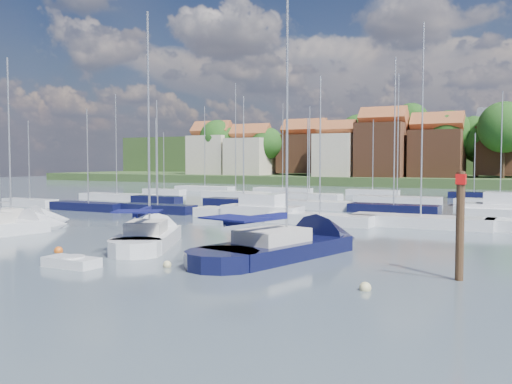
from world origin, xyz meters
The scene contains 13 objects.
ground centered at (0.00, 40.00, 0.00)m, with size 260.00×260.00×0.00m, color #425059.
sailboat_left centered at (-16.63, 3.00, 0.36)m, with size 4.22×11.31×15.02m.
sailboat_centre centered at (-5.01, 4.14, 0.35)m, with size 7.75×11.44×15.38m.
sailboat_navy centered at (4.83, 4.96, 0.34)m, with size 6.87×14.34×19.09m.
sailboat_far centered at (-19.05, 5.82, 0.34)m, with size 4.03×10.78×13.99m.
tender centered at (-3.39, -4.27, 0.23)m, with size 2.82×1.34×0.61m.
timber_piling centered at (13.80, 1.18, 1.46)m, with size 0.40×0.40×6.96m.
buoy_c centered at (-7.24, -1.46, 0.00)m, with size 0.49×0.49×0.49m, color #D85914.
buoy_d centered at (0.76, -2.14, 0.00)m, with size 0.42×0.42×0.42m, color beige.
buoy_e centered at (0.46, 6.48, 0.00)m, with size 0.48×0.48×0.48m, color beige.
buoy_f centered at (10.75, -2.54, 0.00)m, with size 0.48×0.48×0.48m, color beige.
marina_field centered at (1.91, 35.15, 0.43)m, with size 79.62×41.41×15.93m.
far_shore_town centered at (2.23, 132.67, 4.61)m, with size 212.46×90.00×22.27m.
Camera 1 is at (17.28, -24.47, 5.20)m, focal length 40.00 mm.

